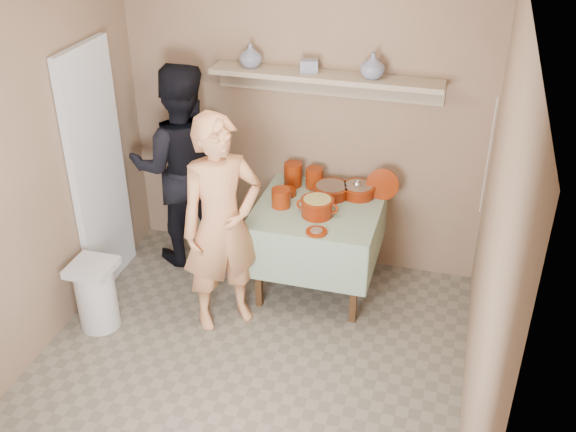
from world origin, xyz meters
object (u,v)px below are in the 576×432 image
(person_helper, at_px, (181,166))
(trash_bin, at_px, (96,295))
(person_cook, at_px, (222,225))
(serving_table, at_px, (318,219))
(cazuela_rice, at_px, (317,206))

(person_helper, distance_m, trash_bin, 1.28)
(person_cook, height_order, serving_table, person_cook)
(person_helper, height_order, trash_bin, person_helper)
(person_cook, relative_size, trash_bin, 3.03)
(person_cook, bearing_deg, person_helper, 89.53)
(person_helper, distance_m, cazuela_rice, 1.28)
(trash_bin, bearing_deg, cazuela_rice, 28.17)
(person_helper, height_order, cazuela_rice, person_helper)
(serving_table, bearing_deg, trash_bin, -147.42)
(person_helper, bearing_deg, serving_table, 151.34)
(person_cook, distance_m, serving_table, 0.86)
(serving_table, bearing_deg, person_helper, 172.98)
(person_helper, relative_size, serving_table, 1.82)
(person_cook, xyz_separation_m, serving_table, (0.58, 0.61, -0.21))
(serving_table, xyz_separation_m, trash_bin, (-1.49, -0.95, -0.36))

